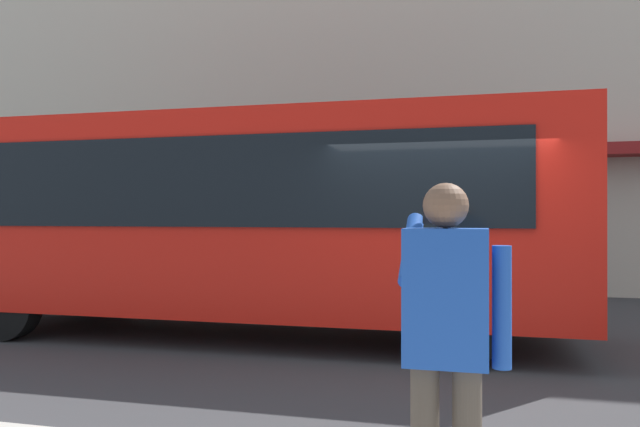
% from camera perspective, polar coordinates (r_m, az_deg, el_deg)
% --- Properties ---
extents(ground_plane, '(60.00, 60.00, 0.00)m').
position_cam_1_polar(ground_plane, '(7.58, 11.12, -13.06)').
color(ground_plane, '#38383A').
extents(building_facade_far, '(28.00, 1.55, 12.00)m').
position_cam_1_polar(building_facade_far, '(14.81, 12.76, 16.72)').
color(building_facade_far, beige).
rests_on(building_facade_far, ground_plane).
extents(red_bus, '(9.05, 2.54, 3.08)m').
position_cam_1_polar(red_bus, '(8.75, -7.27, -0.21)').
color(red_bus, red).
rests_on(red_bus, ground_plane).
extents(pedestrian_photographer, '(0.53, 0.52, 1.70)m').
position_cam_1_polar(pedestrian_photographer, '(3.09, 11.60, -10.44)').
color(pedestrian_photographer, '#4C4238').
rests_on(pedestrian_photographer, sidewalk_curb).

